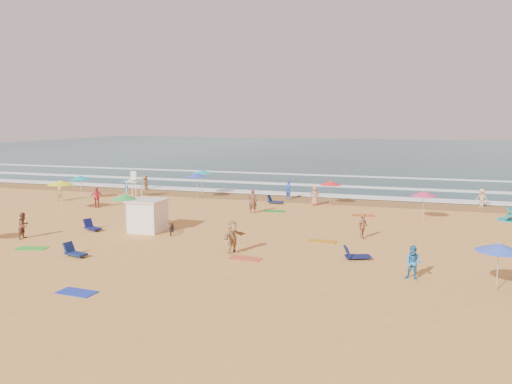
% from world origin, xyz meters
% --- Properties ---
extents(ground, '(220.00, 220.00, 0.00)m').
position_xyz_m(ground, '(0.00, 0.00, 0.00)').
color(ground, gold).
rests_on(ground, ground).
extents(ocean, '(220.00, 140.00, 0.18)m').
position_xyz_m(ocean, '(0.00, 84.00, 0.00)').
color(ocean, '#0C4756').
rests_on(ocean, ground).
extents(wet_sand, '(220.00, 220.00, 0.00)m').
position_xyz_m(wet_sand, '(0.00, 12.50, 0.01)').
color(wet_sand, olive).
rests_on(wet_sand, ground).
extents(surf_foam, '(200.00, 18.70, 0.05)m').
position_xyz_m(surf_foam, '(0.00, 21.32, 0.10)').
color(surf_foam, white).
rests_on(surf_foam, ground).
extents(cabana, '(2.00, 2.00, 2.00)m').
position_xyz_m(cabana, '(-5.07, -3.38, 1.00)').
color(cabana, white).
rests_on(cabana, ground).
extents(cabana_roof, '(2.20, 2.20, 0.12)m').
position_xyz_m(cabana_roof, '(-5.07, -3.38, 2.06)').
color(cabana_roof, silver).
rests_on(cabana_roof, cabana).
extents(bicycle, '(1.10, 1.71, 0.85)m').
position_xyz_m(bicycle, '(-3.17, -3.68, 0.42)').
color(bicycle, black).
rests_on(bicycle, ground).
extents(lifeguard_stand, '(1.20, 1.20, 2.10)m').
position_xyz_m(lifeguard_stand, '(-13.45, 8.78, 1.05)').
color(lifeguard_stand, white).
rests_on(lifeguard_stand, ground).
extents(beach_umbrellas, '(48.83, 29.48, 0.76)m').
position_xyz_m(beach_umbrellas, '(2.10, 1.25, 2.12)').
color(beach_umbrellas, green).
rests_on(beach_umbrellas, ground).
extents(loungers, '(62.99, 20.32, 0.34)m').
position_xyz_m(loungers, '(5.74, -2.93, 0.17)').
color(loungers, '#0E1847').
rests_on(loungers, ground).
extents(towels, '(50.54, 22.57, 0.03)m').
position_xyz_m(towels, '(-0.94, -2.05, 0.01)').
color(towels, '#B31626').
rests_on(towels, ground).
extents(beachgoers, '(50.44, 23.34, 2.13)m').
position_xyz_m(beachgoers, '(-1.55, 3.17, 0.82)').
color(beachgoers, '#9C5F48').
rests_on(beachgoers, ground).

